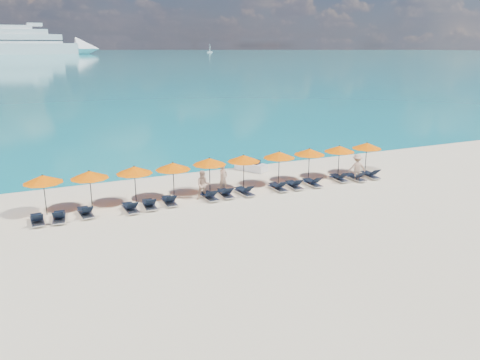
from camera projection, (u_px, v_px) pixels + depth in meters
name	position (u px, v px, depth m)	size (l,w,h in m)	color
ground	(263.00, 215.00, 25.42)	(1400.00, 1400.00, 0.00)	beige
sea	(31.00, 53.00, 603.47)	(1600.00, 1300.00, 0.01)	#1FA9B2
cruise_ship	(27.00, 44.00, 483.45)	(149.51, 35.66, 41.23)	silver
sailboat_near	(209.00, 52.00, 616.47)	(6.01, 2.00, 11.02)	silver
sailboat_far	(210.00, 52.00, 624.56)	(5.26, 1.75, 9.65)	silver
jetski	(251.00, 166.00, 34.35)	(1.96, 2.50, 0.85)	silver
beachgoer_a	(223.00, 179.00, 28.98)	(0.68, 0.45, 1.87)	tan
beachgoer_b	(203.00, 185.00, 27.79)	(0.86, 0.50, 1.77)	tan
beachgoer_c	(357.00, 167.00, 31.65)	(1.20, 0.56, 1.86)	tan
umbrella_0	(43.00, 179.00, 24.95)	(2.10, 2.10, 2.28)	black
umbrella_1	(89.00, 175.00, 25.79)	(2.10, 2.10, 2.28)	black
umbrella_2	(134.00, 170.00, 26.77)	(2.10, 2.10, 2.28)	black
umbrella_3	(173.00, 166.00, 27.59)	(2.10, 2.10, 2.28)	black
umbrella_4	(209.00, 161.00, 28.74)	(2.10, 2.10, 2.28)	black
umbrella_5	(244.00, 158.00, 29.53)	(2.10, 2.10, 2.28)	black
umbrella_6	(279.00, 155.00, 30.48)	(2.10, 2.10, 2.28)	black
umbrella_7	(309.00, 152.00, 31.38)	(2.10, 2.10, 2.28)	black
umbrella_8	(339.00, 149.00, 32.27)	(2.10, 2.10, 2.28)	black
umbrella_9	(367.00, 146.00, 33.27)	(2.10, 2.10, 2.28)	black
lounger_0	(37.00, 219.00, 24.12)	(0.70, 1.73, 0.66)	silver
lounger_1	(59.00, 217.00, 24.49)	(0.79, 1.75, 0.66)	silver
lounger_2	(86.00, 212.00, 25.19)	(0.79, 1.75, 0.66)	silver
lounger_3	(130.00, 208.00, 25.89)	(0.72, 1.73, 0.66)	silver
lounger_4	(149.00, 204.00, 26.43)	(0.72, 1.74, 0.66)	silver
lounger_5	(169.00, 201.00, 27.05)	(0.67, 1.72, 0.66)	silver
lounger_6	(209.00, 196.00, 27.93)	(0.71, 1.73, 0.66)	silver
lounger_7	(225.00, 193.00, 28.44)	(0.70, 1.73, 0.66)	silver
lounger_8	(244.00, 191.00, 28.80)	(0.79, 1.75, 0.66)	silver
lounger_9	(278.00, 187.00, 29.71)	(0.64, 1.71, 0.66)	silver
lounger_10	(294.00, 185.00, 30.13)	(0.77, 1.75, 0.66)	silver
lounger_11	(312.00, 182.00, 30.63)	(0.63, 1.70, 0.66)	silver
lounger_12	(339.00, 178.00, 31.74)	(0.71, 1.73, 0.66)	silver
lounger_13	(356.00, 177.00, 31.88)	(0.63, 1.70, 0.66)	silver
lounger_14	(370.00, 175.00, 32.51)	(0.74, 1.74, 0.66)	silver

